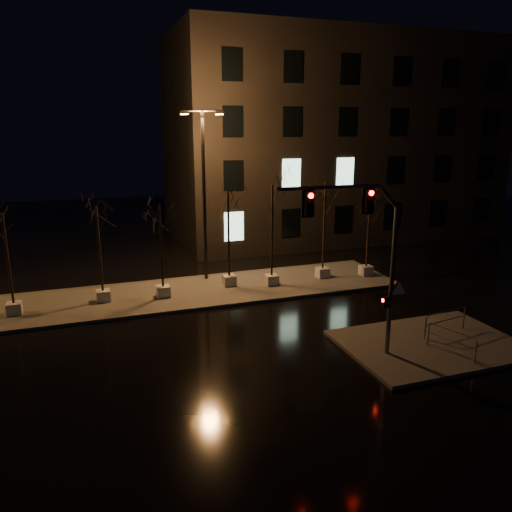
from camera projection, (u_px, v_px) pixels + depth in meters
name	position (u px, v px, depth m)	size (l,w,h in m)	color
ground	(226.00, 338.00, 20.77)	(90.00, 90.00, 0.00)	black
median	(195.00, 292.00, 26.23)	(22.00, 5.00, 0.15)	#4D4A45
sidewalk_corner	(430.00, 344.00, 19.97)	(7.00, 5.00, 0.15)	#4D4A45
building	(331.00, 139.00, 39.80)	(25.00, 12.00, 15.00)	black
tree_0	(5.00, 236.00, 22.04)	(1.80, 1.80, 4.82)	beige
tree_1	(98.00, 228.00, 23.75)	(1.80, 1.80, 4.83)	beige
tree_2	(160.00, 227.00, 24.42)	(1.80, 1.80, 4.76)	beige
tree_3	(228.00, 212.00, 26.10)	(1.80, 1.80, 5.28)	beige
tree_4	(272.00, 207.00, 26.15)	(1.80, 1.80, 5.60)	beige
tree_5	(325.00, 204.00, 27.51)	(1.80, 1.80, 5.57)	beige
tree_6	(369.00, 215.00, 28.05)	(1.80, 1.80, 4.69)	beige
traffic_signal_mast	(369.00, 247.00, 17.67)	(5.29, 0.33, 6.47)	#56595E
streetlight_main	(204.00, 185.00, 26.96)	(2.29, 0.71, 9.20)	black
guard_rail_a	(446.00, 318.00, 20.66)	(2.33, 0.44, 1.02)	#56595E
guard_rail_b	(452.00, 339.00, 18.79)	(0.64, 1.94, 0.96)	#56595E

